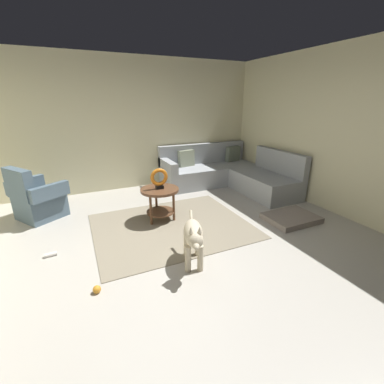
% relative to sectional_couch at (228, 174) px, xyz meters
% --- Properties ---
extents(ground_plane, '(6.00, 6.00, 0.10)m').
position_rel_sectional_couch_xyz_m(ground_plane, '(-1.99, -2.02, -0.34)').
color(ground_plane, '#B7B2A8').
extents(wall_back, '(6.00, 0.12, 2.70)m').
position_rel_sectional_couch_xyz_m(wall_back, '(-1.99, 0.92, 1.06)').
color(wall_back, beige).
rests_on(wall_back, ground_plane).
extents(wall_right, '(0.12, 6.00, 2.70)m').
position_rel_sectional_couch_xyz_m(wall_right, '(0.95, -2.02, 1.06)').
color(wall_right, beige).
rests_on(wall_right, ground_plane).
extents(area_rug, '(2.30, 1.90, 0.01)m').
position_rel_sectional_couch_xyz_m(area_rug, '(-1.84, -1.32, -0.28)').
color(area_rug, gray).
rests_on(area_rug, ground_plane).
extents(sectional_couch, '(2.20, 2.25, 0.88)m').
position_rel_sectional_couch_xyz_m(sectional_couch, '(0.00, 0.00, 0.00)').
color(sectional_couch, '#9EA3A8').
rests_on(sectional_couch, ground_plane).
extents(armchair, '(0.95, 1.00, 0.88)m').
position_rel_sectional_couch_xyz_m(armchair, '(-3.71, -0.13, 0.03)').
color(armchair, '#4C6070').
rests_on(armchair, ground_plane).
extents(side_table, '(0.60, 0.60, 0.54)m').
position_rel_sectional_couch_xyz_m(side_table, '(-1.92, -1.04, 0.13)').
color(side_table, brown).
rests_on(side_table, ground_plane).
extents(torus_sculpture, '(0.28, 0.08, 0.33)m').
position_rel_sectional_couch_xyz_m(torus_sculpture, '(-1.92, -1.04, 0.42)').
color(torus_sculpture, black).
rests_on(torus_sculpture, side_table).
extents(dog_bed_mat, '(0.80, 0.60, 0.09)m').
position_rel_sectional_couch_xyz_m(dog_bed_mat, '(-0.01, -1.94, -0.24)').
color(dog_bed_mat, gray).
rests_on(dog_bed_mat, ground_plane).
extents(dog, '(0.39, 0.81, 0.63)m').
position_rel_sectional_couch_xyz_m(dog, '(-1.95, -2.36, 0.09)').
color(dog, beige).
rests_on(dog, ground_plane).
extents(dog_toy_ball, '(0.08, 0.08, 0.08)m').
position_rel_sectional_couch_xyz_m(dog_toy_ball, '(-3.04, -2.39, -0.25)').
color(dog_toy_ball, orange).
rests_on(dog_toy_ball, ground_plane).
extents(dog_toy_rope, '(0.14, 0.06, 0.05)m').
position_rel_sectional_couch_xyz_m(dog_toy_rope, '(-3.50, -1.46, -0.26)').
color(dog_toy_rope, silver).
rests_on(dog_toy_rope, ground_plane).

